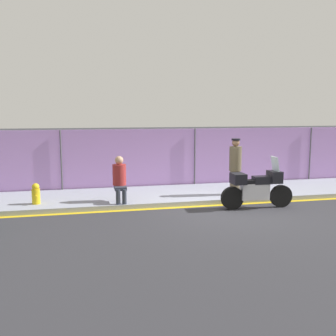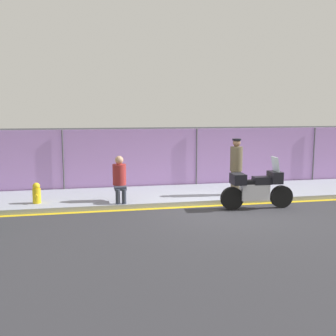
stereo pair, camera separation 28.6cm
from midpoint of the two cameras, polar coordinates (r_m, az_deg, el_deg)
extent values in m
plane|color=#2D2D33|center=(11.18, 8.48, -6.27)|extent=(120.00, 120.00, 0.00)
cube|color=#8E93A3|center=(13.21, 4.95, -3.66)|extent=(34.93, 2.71, 0.14)
cube|color=gold|center=(11.89, 7.10, -5.36)|extent=(34.93, 0.18, 0.01)
cube|color=#AD7FC6|center=(14.41, 3.23, 1.43)|extent=(33.18, 0.08, 2.17)
cylinder|color=#4C4C51|center=(13.76, -15.80, 0.81)|extent=(0.05, 0.05, 2.17)
cylinder|color=#4C4C51|center=(14.32, 3.34, 1.38)|extent=(0.05, 0.05, 2.17)
cylinder|color=#4C4C51|center=(16.27, 19.45, 1.75)|extent=(0.05, 0.05, 2.17)
cylinder|color=black|center=(11.93, 15.41, -3.95)|extent=(0.66, 0.17, 0.65)
cylinder|color=black|center=(11.36, 8.60, -4.34)|extent=(0.66, 0.17, 0.65)
cube|color=silver|center=(11.56, 11.77, -3.34)|extent=(0.83, 0.31, 0.47)
cube|color=black|center=(11.58, 12.78, -1.70)|extent=(0.53, 0.33, 0.22)
cube|color=black|center=(11.47, 11.40, -1.96)|extent=(0.61, 0.31, 0.10)
cube|color=black|center=(11.73, 14.53, -1.25)|extent=(0.34, 0.49, 0.34)
cube|color=silver|center=(11.67, 14.60, 0.59)|extent=(0.12, 0.42, 0.42)
cube|color=black|center=(11.31, 9.45, -1.54)|extent=(0.38, 0.52, 0.30)
cylinder|color=brown|center=(12.71, 9.04, -2.10)|extent=(0.32, 0.32, 0.77)
cylinder|color=brown|center=(12.60, 9.12, 1.35)|extent=(0.39, 0.39, 0.77)
sphere|color=brown|center=(12.55, 9.17, 3.65)|extent=(0.24, 0.24, 0.24)
cylinder|color=black|center=(12.54, 9.18, 4.11)|extent=(0.28, 0.28, 0.05)
cylinder|color=#2D3342|center=(11.34, -7.97, -4.19)|extent=(0.13, 0.13, 0.43)
cylinder|color=#2D3342|center=(11.36, -7.07, -4.15)|extent=(0.13, 0.13, 0.43)
cube|color=#2D3342|center=(11.52, -7.64, -2.89)|extent=(0.34, 0.43, 0.10)
cylinder|color=maroon|center=(11.67, -7.78, -0.98)|extent=(0.40, 0.40, 0.61)
sphere|color=tan|center=(11.61, -7.82, 1.12)|extent=(0.25, 0.25, 0.25)
cylinder|color=gold|center=(11.96, -19.26, -3.92)|extent=(0.23, 0.23, 0.43)
sphere|color=gold|center=(11.91, -19.32, -2.60)|extent=(0.21, 0.21, 0.21)
cylinder|color=gold|center=(11.83, -19.33, -3.95)|extent=(0.08, 0.09, 0.08)
camera|label=1|loc=(0.14, -90.70, -0.10)|focal=42.00mm
camera|label=2|loc=(0.14, 89.30, 0.10)|focal=42.00mm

